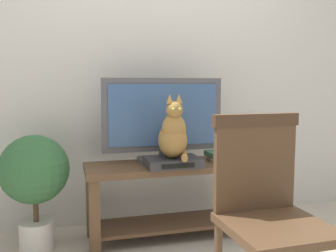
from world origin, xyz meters
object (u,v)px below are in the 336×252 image
(tv, at_px, (163,118))
(book_stack, at_px, (222,155))
(wooden_chair, at_px, (267,203))
(tv_stand, at_px, (166,188))
(cat, at_px, (173,134))
(media_box, at_px, (173,162))
(potted_plant, at_px, (35,176))

(tv, xyz_separation_m, book_stack, (0.44, -0.07, -0.29))
(wooden_chair, relative_size, book_stack, 4.17)
(book_stack, bearing_deg, tv_stand, -177.72)
(cat, xyz_separation_m, wooden_chair, (0.17, -0.96, -0.21))
(media_box, bearing_deg, potted_plant, 172.22)
(cat, bearing_deg, potted_plant, 171.43)
(tv_stand, distance_m, media_box, 0.23)
(book_stack, xyz_separation_m, potted_plant, (-1.34, 0.01, -0.08))
(tv_stand, relative_size, potted_plant, 1.47)
(tv_stand, distance_m, book_stack, 0.49)
(tv_stand, xyz_separation_m, book_stack, (0.44, 0.02, 0.22))
(tv, xyz_separation_m, media_box, (0.02, -0.19, -0.29))
(tv, relative_size, cat, 2.01)
(wooden_chair, relative_size, potted_plant, 1.25)
(wooden_chair, bearing_deg, book_stack, 77.50)
(tv_stand, height_order, cat, cat)
(tv_stand, distance_m, potted_plant, 0.91)
(tv, relative_size, book_stack, 3.80)
(book_stack, relative_size, potted_plant, 0.30)
(book_stack, bearing_deg, potted_plant, 179.48)
(tv, distance_m, wooden_chair, 1.21)
(tv_stand, bearing_deg, cat, -78.67)
(tv_stand, height_order, media_box, media_box)
(tv, distance_m, potted_plant, 0.98)
(media_box, xyz_separation_m, wooden_chair, (0.18, -0.97, -0.01))
(cat, height_order, potted_plant, cat)
(media_box, relative_size, potted_plant, 0.48)
(book_stack, distance_m, potted_plant, 1.34)
(tv, xyz_separation_m, potted_plant, (-0.90, -0.06, -0.36))
(potted_plant, bearing_deg, cat, -8.57)
(cat, relative_size, potted_plant, 0.57)
(tv_stand, height_order, book_stack, book_stack)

